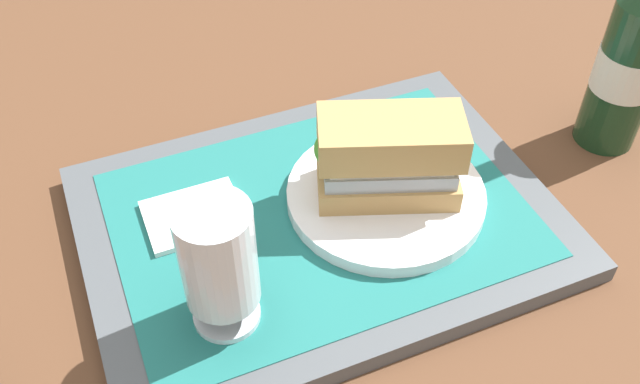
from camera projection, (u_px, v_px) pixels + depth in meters
The scene contains 8 objects.
ground_plane at pixel (320, 228), 0.68m from camera, with size 3.00×3.00×0.00m, color brown.
tray at pixel (320, 221), 0.67m from camera, with size 0.44×0.32×0.02m, color #4C5156.
placemat at pixel (320, 214), 0.67m from camera, with size 0.38×0.27×0.00m, color #1E6B66.
plate at pixel (386, 195), 0.67m from camera, with size 0.19×0.19×0.01m, color white.
sandwich at pixel (386, 157), 0.64m from camera, with size 0.14×0.11×0.08m.
beer_glass at pixel (219, 262), 0.53m from camera, with size 0.06×0.06×0.12m.
napkin_folded at pixel (194, 215), 0.66m from camera, with size 0.09×0.07×0.01m, color white.
second_bottle at pixel (632, 58), 0.70m from camera, with size 0.07×0.07×0.27m.
Camera 1 is at (0.18, 0.42, 0.51)m, focal length 39.46 mm.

